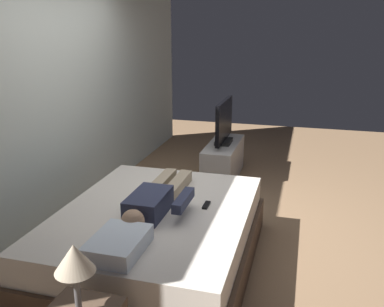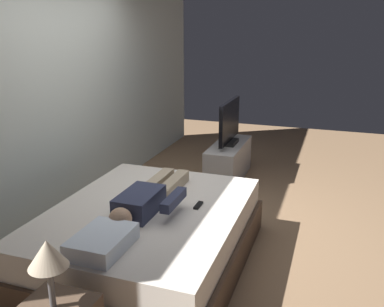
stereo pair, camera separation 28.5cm
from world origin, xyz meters
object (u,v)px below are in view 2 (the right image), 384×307
Objects in this scene: remote at (198,205)px; tv_stand at (228,161)px; tv at (229,123)px; bed at (148,237)px; person at (148,198)px; lamp at (48,255)px; pillow at (102,241)px.

tv_stand is at bearing 7.43° from remote.
tv_stand is 0.53m from tv.
bed is at bearing 177.00° from tv.
person is at bearing 110.47° from remote.
remote is at bearing -172.57° from tv.
tv is (2.30, -0.12, 0.16)m from person.
lamp is at bearing -177.74° from person.
pillow is at bearing 177.71° from tv_stand.
tv is at bearing 7.43° from remote.
bed is 0.80m from pillow.
tv is 2.10× the size of lamp.
tv_stand is at bearing -3.00° from bed.
bed is 2.37× the size of tv.
person is at bearing 176.90° from tv.
bed is 13.91× the size of remote.
person reaches higher than remote.
pillow is at bearing 177.71° from tv.
bed is 2.33m from tv_stand.
remote is 1.59m from lamp.
remote is 0.14× the size of tv_stand.
person is 3.00× the size of lamp.
remote is at bearing -23.99° from pillow.
pillow is at bearing 4.75° from lamp.
pillow is 1.14× the size of lamp.
pillow is 0.38× the size of person.
pillow reaches higher than tv_stand.
person is 1.39m from lamp.
lamp is (-1.52, 0.35, 0.30)m from remote.
pillow is 0.99m from remote.
tv reaches higher than tv_stand.
tv reaches higher than person.
person is at bearing 176.90° from tv_stand.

